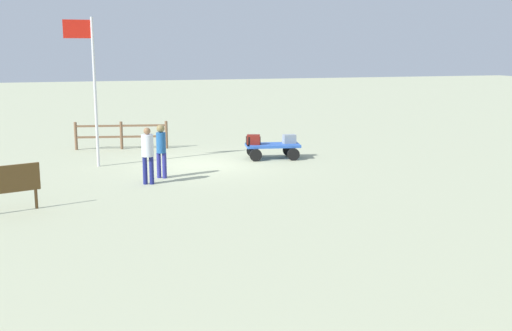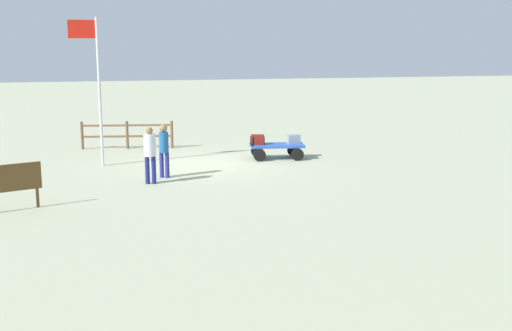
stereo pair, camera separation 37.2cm
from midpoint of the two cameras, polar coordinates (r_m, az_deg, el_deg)
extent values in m
plane|color=#ABB08D|center=(22.41, -5.64, 0.05)|extent=(120.00, 120.00, 0.00)
cube|color=#2A57B6|center=(23.51, 1.10, 1.87)|extent=(2.17, 1.28, 0.10)
cube|color=#2A57B6|center=(23.39, -1.25, 1.83)|extent=(0.23, 0.90, 0.10)
cylinder|color=black|center=(22.98, -0.49, 0.96)|extent=(0.48, 0.20, 0.46)
cylinder|color=black|center=(23.95, -0.77, 1.36)|extent=(0.48, 0.20, 0.46)
cylinder|color=black|center=(23.19, 3.02, 1.03)|extent=(0.48, 0.20, 0.46)
cylinder|color=black|center=(24.15, 2.60, 1.43)|extent=(0.48, 0.20, 0.46)
cube|color=gray|center=(23.68, 2.64, 2.46)|extent=(0.48, 0.31, 0.34)
cube|color=black|center=(23.41, -0.72, 2.34)|extent=(0.49, 0.33, 0.31)
cube|color=maroon|center=(23.35, -0.70, 2.40)|extent=(0.56, 0.42, 0.38)
cylinder|color=navy|center=(19.39, -10.16, -0.44)|extent=(0.14, 0.14, 0.88)
cylinder|color=navy|center=(19.42, -10.75, -0.44)|extent=(0.14, 0.14, 0.88)
cylinder|color=silver|center=(19.27, -10.53, 1.83)|extent=(0.45, 0.45, 0.68)
sphere|color=#8A6242|center=(19.20, -10.58, 3.15)|extent=(0.21, 0.21, 0.21)
cylinder|color=navy|center=(20.22, -8.97, -0.01)|extent=(0.14, 0.14, 0.83)
cylinder|color=navy|center=(20.31, -9.48, 0.02)|extent=(0.14, 0.14, 0.83)
cylinder|color=#205699|center=(20.14, -9.29, 2.09)|extent=(0.43, 0.43, 0.66)
sphere|color=olive|center=(20.07, -9.33, 3.39)|extent=(0.26, 0.26, 0.26)
cylinder|color=silver|center=(22.48, -15.09, 6.46)|extent=(0.10, 0.10, 5.21)
cube|color=red|center=(22.43, -16.69, 11.99)|extent=(0.91, 0.07, 0.62)
cylinder|color=#4C3319|center=(17.30, -20.21, -2.91)|extent=(0.08, 0.08, 0.52)
cube|color=brown|center=(17.05, -22.03, -1.12)|extent=(1.25, 0.46, 0.71)
cylinder|color=brown|center=(26.23, -8.68, 2.82)|extent=(0.12, 0.12, 1.16)
cylinder|color=brown|center=(26.39, -12.72, 2.73)|extent=(0.12, 0.12, 1.16)
cylinder|color=brown|center=(26.68, -16.68, 2.62)|extent=(0.12, 0.12, 1.16)
cube|color=brown|center=(26.34, -12.75, 3.60)|extent=(3.66, 0.80, 0.08)
cube|color=brown|center=(26.40, -12.71, 2.60)|extent=(3.66, 0.80, 0.08)
camera|label=1|loc=(0.19, -90.64, -0.12)|focal=43.32mm
camera|label=2|loc=(0.19, 89.36, 0.12)|focal=43.32mm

